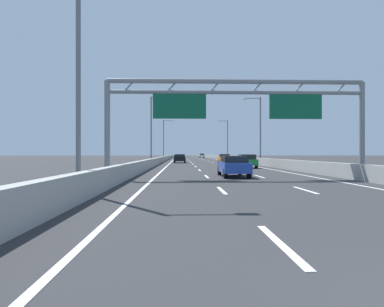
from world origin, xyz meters
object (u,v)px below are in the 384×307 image
at_px(sign_gantry, 236,103).
at_px(white_car, 202,156).
at_px(streetlamp_right_mid, 259,126).
at_px(streetlamp_right_far, 227,137).
at_px(streetlamp_left_near, 84,59).
at_px(streetlamp_left_mid, 153,126).
at_px(black_car, 180,158).
at_px(orange_car, 224,158).
at_px(streetlamp_left_far, 164,137).
at_px(green_car, 246,161).
at_px(blue_car, 233,166).

height_order(sign_gantry, white_car, sign_gantry).
height_order(sign_gantry, streetlamp_right_mid, streetlamp_right_mid).
relative_size(sign_gantry, streetlamp_right_mid, 1.77).
bearing_deg(white_car, sign_gantry, -92.06).
bearing_deg(streetlamp_right_far, streetlamp_left_near, -101.81).
relative_size(streetlamp_left_mid, black_car, 2.02).
xyz_separation_m(sign_gantry, streetlamp_right_mid, (7.44, 27.43, 0.57)).
distance_m(orange_car, black_car, 7.29).
xyz_separation_m(streetlamp_left_near, streetlamp_right_mid, (14.93, 35.71, 0.00)).
height_order(streetlamp_left_near, streetlamp_left_far, same).
distance_m(streetlamp_left_far, white_car, 38.29).
bearing_deg(streetlamp_right_mid, streetlamp_right_far, 90.00).
bearing_deg(streetlamp_left_far, sign_gantry, -83.23).
bearing_deg(black_car, green_car, -70.58).
height_order(streetlamp_right_mid, blue_car, streetlamp_right_mid).
height_order(streetlamp_left_mid, orange_car, streetlamp_left_mid).
relative_size(sign_gantry, streetlamp_left_mid, 1.77).
bearing_deg(white_car, streetlamp_left_mid, -98.74).
bearing_deg(streetlamp_left_near, black_car, 85.14).
relative_size(streetlamp_left_mid, orange_car, 2.21).
height_order(sign_gantry, streetlamp_left_far, streetlamp_left_far).
xyz_separation_m(streetlamp_right_mid, orange_car, (-3.93, 7.64, -4.65)).
relative_size(streetlamp_right_far, black_car, 2.02).
height_order(streetlamp_right_mid, green_car, streetlamp_right_mid).
distance_m(streetlamp_left_near, white_car, 108.44).
distance_m(streetlamp_left_far, blue_car, 62.67).
xyz_separation_m(streetlamp_left_far, white_car, (11.08, 36.35, -4.66)).
xyz_separation_m(streetlamp_left_mid, streetlamp_left_far, (0.00, 35.71, 0.00)).
bearing_deg(streetlamp_left_near, white_car, 84.13).
xyz_separation_m(streetlamp_left_near, streetlamp_left_far, (0.00, 71.42, 0.00)).
xyz_separation_m(streetlamp_right_far, orange_car, (-3.93, -28.07, -4.65)).
bearing_deg(green_car, streetlamp_right_mid, 71.63).
xyz_separation_m(blue_car, orange_car, (3.54, 33.98, 0.01)).
xyz_separation_m(streetlamp_right_mid, white_car, (-3.85, 72.06, -4.66)).
xyz_separation_m(streetlamp_left_mid, streetlamp_right_far, (14.93, 35.71, 0.00)).
distance_m(streetlamp_left_near, black_car, 44.31).
bearing_deg(orange_car, sign_gantry, -95.71).
bearing_deg(black_car, white_car, 83.44).
relative_size(streetlamp_left_far, white_car, 2.29).
distance_m(streetlamp_right_mid, streetlamp_left_far, 38.71).
bearing_deg(blue_car, orange_car, 84.06).
relative_size(streetlamp_left_far, streetlamp_right_far, 1.00).
bearing_deg(streetlamp_left_mid, orange_car, 34.77).
relative_size(sign_gantry, white_car, 4.05).
bearing_deg(streetlamp_left_far, orange_car, -68.61).
xyz_separation_m(orange_car, white_car, (0.08, 64.43, -0.01)).
xyz_separation_m(streetlamp_left_far, green_car, (10.90, -47.85, -4.65)).
relative_size(streetlamp_right_mid, white_car, 2.29).
relative_size(streetlamp_left_near, streetlamp_right_mid, 1.00).
bearing_deg(orange_car, streetlamp_right_mid, -62.75).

